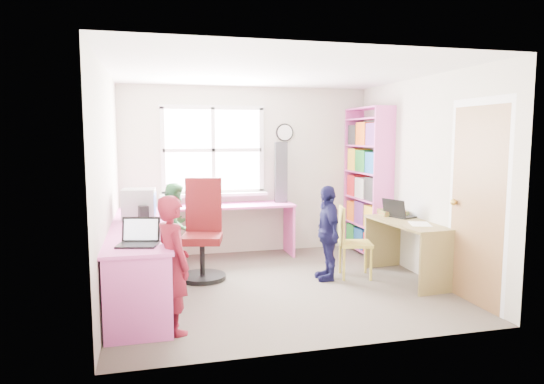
# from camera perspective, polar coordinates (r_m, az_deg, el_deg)

# --- Properties ---
(room) EXTENTS (3.64, 3.44, 2.44)m
(room) POSITION_cam_1_polar(r_m,az_deg,el_deg) (5.50, 0.50, 1.56)
(room) COLOR #4E463D
(room) RESTS_ON ground
(l_desk) EXTENTS (2.38, 2.95, 0.75)m
(l_desk) POSITION_cam_1_polar(r_m,az_deg,el_deg) (5.07, -13.08, -7.79)
(l_desk) COLOR #FF66CD
(l_desk) RESTS_ON ground
(right_desk) EXTENTS (0.64, 1.25, 0.70)m
(right_desk) POSITION_cam_1_polar(r_m,az_deg,el_deg) (5.99, 15.83, -5.15)
(right_desk) COLOR olive
(right_desk) RESTS_ON ground
(bookshelf) EXTENTS (0.30, 1.02, 2.10)m
(bookshelf) POSITION_cam_1_polar(r_m,az_deg,el_deg) (7.10, 11.14, 0.84)
(bookshelf) COLOR #FF66CD
(bookshelf) RESTS_ON ground
(swivel_chair) EXTENTS (0.66, 0.66, 1.19)m
(swivel_chair) POSITION_cam_1_polar(r_m,az_deg,el_deg) (5.89, -8.14, -5.10)
(swivel_chair) COLOR black
(swivel_chair) RESTS_ON ground
(wooden_chair) EXTENTS (0.45, 0.45, 0.86)m
(wooden_chair) POSITION_cam_1_polar(r_m,az_deg,el_deg) (5.94, 9.17, -5.48)
(wooden_chair) COLOR gold
(wooden_chair) RESTS_ON ground
(crt_monitor) EXTENTS (0.39, 0.35, 0.35)m
(crt_monitor) POSITION_cam_1_polar(r_m,az_deg,el_deg) (5.71, -15.38, -1.40)
(crt_monitor) COLOR #9F9EA2
(crt_monitor) RESTS_ON l_desk
(laptop_left) EXTENTS (0.39, 0.35, 0.23)m
(laptop_left) POSITION_cam_1_polar(r_m,az_deg,el_deg) (4.44, -15.37, -5.29)
(laptop_left) COLOR black
(laptop_left) RESTS_ON l_desk
(laptop_right) EXTENTS (0.39, 0.42, 0.23)m
(laptop_right) POSITION_cam_1_polar(r_m,az_deg,el_deg) (6.20, 14.58, -2.40)
(laptop_right) COLOR black
(laptop_right) RESTS_ON right_desk
(speaker_a) EXTENTS (0.12, 0.12, 0.19)m
(speaker_a) POSITION_cam_1_polar(r_m,az_deg,el_deg) (5.48, -14.87, -2.59)
(speaker_a) COLOR black
(speaker_a) RESTS_ON l_desk
(speaker_b) EXTENTS (0.11, 0.11, 0.18)m
(speaker_b) POSITION_cam_1_polar(r_m,az_deg,el_deg) (6.17, -14.80, -1.63)
(speaker_b) COLOR black
(speaker_b) RESTS_ON l_desk
(cd_tower) EXTENTS (0.19, 0.18, 0.87)m
(cd_tower) POSITION_cam_1_polar(r_m,az_deg,el_deg) (6.95, 1.05, 2.35)
(cd_tower) COLOR black
(cd_tower) RESTS_ON l_desk
(game_box) EXTENTS (0.36, 0.36, 0.06)m
(game_box) POSITION_cam_1_polar(r_m,az_deg,el_deg) (6.38, 14.00, -2.34)
(game_box) COLOR red
(game_box) RESTS_ON right_desk
(paper_a) EXTENTS (0.27, 0.35, 0.00)m
(paper_a) POSITION_cam_1_polar(r_m,az_deg,el_deg) (4.81, -15.74, -5.05)
(paper_a) COLOR white
(paper_a) RESTS_ON l_desk
(paper_b) EXTENTS (0.31, 0.37, 0.00)m
(paper_b) POSITION_cam_1_polar(r_m,az_deg,el_deg) (5.80, 17.00, -3.62)
(paper_b) COLOR white
(paper_b) RESTS_ON right_desk
(potted_plant) EXTENTS (0.18, 0.15, 0.30)m
(potted_plant) POSITION_cam_1_polar(r_m,az_deg,el_deg) (6.78, -6.60, -0.20)
(potted_plant) COLOR #327930
(potted_plant) RESTS_ON l_desk
(person_red) EXTENTS (0.43, 0.51, 1.20)m
(person_red) POSITION_cam_1_polar(r_m,az_deg,el_deg) (4.31, -11.56, -8.35)
(person_red) COLOR maroon
(person_red) RESTS_ON ground
(person_green) EXTENTS (0.60, 0.66, 1.11)m
(person_green) POSITION_cam_1_polar(r_m,az_deg,el_deg) (6.34, -11.24, -3.94)
(person_green) COLOR #2B6C37
(person_green) RESTS_ON ground
(person_navy) EXTENTS (0.33, 0.68, 1.13)m
(person_navy) POSITION_cam_1_polar(r_m,az_deg,el_deg) (5.79, 6.54, -4.78)
(person_navy) COLOR #14133D
(person_navy) RESTS_ON ground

